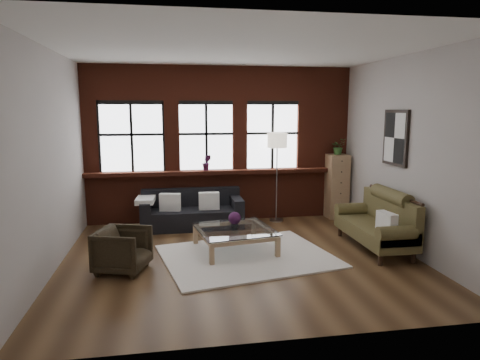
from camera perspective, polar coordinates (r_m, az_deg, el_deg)
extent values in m
plane|color=#482F1A|center=(6.90, 0.00, -10.31)|extent=(5.50, 5.50, 0.00)
plane|color=white|center=(6.55, 0.00, 17.07)|extent=(5.50, 5.50, 0.00)
plane|color=#AEA7A2|center=(9.00, -2.62, 4.77)|extent=(5.50, 0.00, 5.50)
plane|color=#AEA7A2|center=(4.11, 5.73, -0.83)|extent=(5.50, 0.00, 5.50)
plane|color=#AEA7A2|center=(6.66, -24.06, 2.33)|extent=(0.00, 5.00, 5.00)
plane|color=#AEA7A2|center=(7.49, 21.27, 3.20)|extent=(0.00, 5.00, 5.00)
cube|color=maroon|center=(8.91, -2.48, 1.10)|extent=(5.50, 0.30, 0.08)
cube|color=white|center=(6.92, 0.92, -10.11)|extent=(2.92, 2.49, 0.03)
cube|color=white|center=(8.39, -9.31, -2.94)|extent=(0.42, 0.22, 0.34)
cube|color=white|center=(8.43, -4.15, -2.79)|extent=(0.40, 0.15, 0.34)
cube|color=white|center=(7.01, 18.96, -5.47)|extent=(0.19, 0.39, 0.34)
imported|color=black|center=(6.48, -15.36, -9.00)|extent=(0.88, 0.86, 0.64)
imported|color=#B2B2B2|center=(7.06, -0.72, -5.95)|extent=(0.15, 0.15, 0.13)
sphere|color=#461843|center=(7.03, -0.73, -5.10)|extent=(0.20, 0.20, 0.20)
cube|color=#9E7B55|center=(9.44, 12.78, -0.82)|extent=(0.42, 0.42, 1.37)
imported|color=#2D5923|center=(9.33, 12.97, 4.38)|extent=(0.36, 0.33, 0.34)
imported|color=#461843|center=(8.82, -4.47, 2.35)|extent=(0.21, 0.18, 0.33)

